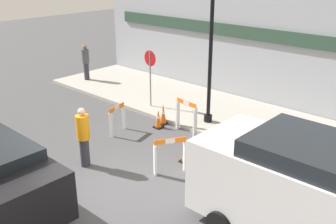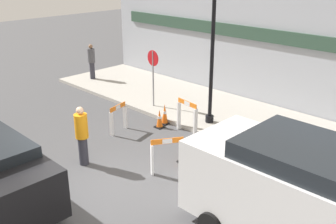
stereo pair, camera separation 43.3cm
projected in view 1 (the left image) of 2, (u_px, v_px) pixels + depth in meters
The scene contains 15 objects.
ground_plane at pixel (95, 191), 9.93m from camera, with size 60.00×60.00×0.00m, color #4C4C4F.
sidewalk_slab at pixel (236, 118), 14.37m from camera, with size 18.00×3.98×0.14m.
storefront_facade at pixel (271, 37), 14.82m from camera, with size 18.00×0.22×5.50m.
streetlamp_post at pixel (212, 24), 12.64m from camera, with size 0.44×0.44×5.31m.
stop_sign at pixel (150, 69), 14.82m from camera, with size 0.60×0.06×2.19m.
barricade_0 at pixel (186, 116), 13.09m from camera, with size 0.92×0.25×1.14m.
barricade_1 at pixel (117, 118), 13.13m from camera, with size 0.32×0.81×0.97m.
barricade_2 at pixel (170, 154), 10.61m from camera, with size 0.59×0.83×1.04m.
traffic_cone_0 at pixel (186, 151), 11.26m from camera, with size 0.30×0.30×0.72m.
traffic_cone_1 at pixel (158, 119), 13.59m from camera, with size 0.30×0.30×0.66m.
traffic_cone_2 at pixel (204, 155), 11.01m from camera, with size 0.30×0.30×0.73m.
traffic_cone_3 at pixel (163, 114), 13.91m from camera, with size 0.30×0.30×0.74m.
person_worker at pixel (83, 135), 10.85m from camera, with size 0.45×0.45×1.75m.
person_pedestrian at pixel (86, 61), 18.40m from camera, with size 0.36×0.36×1.66m.
work_van at pixel (318, 193), 7.62m from camera, with size 5.00×2.24×2.28m.
Camera 1 is at (7.11, -5.05, 5.48)m, focal length 42.00 mm.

